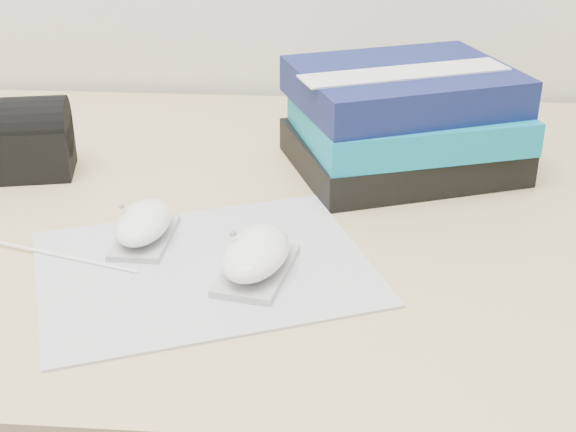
# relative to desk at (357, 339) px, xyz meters

# --- Properties ---
(desk) EXTENTS (1.60, 0.80, 0.73)m
(desk) POSITION_rel_desk_xyz_m (0.00, 0.00, 0.00)
(desk) COLOR tan
(desk) RESTS_ON ground
(mousepad) EXTENTS (0.40, 0.36, 0.00)m
(mousepad) POSITION_rel_desk_xyz_m (-0.16, -0.22, 0.24)
(mousepad) COLOR #9999A1
(mousepad) RESTS_ON desk
(mouse_rear) EXTENTS (0.06, 0.10, 0.04)m
(mouse_rear) POSITION_rel_desk_xyz_m (-0.24, -0.17, 0.26)
(mouse_rear) COLOR #A7A7AA
(mouse_rear) RESTS_ON mousepad
(mouse_front) EXTENTS (0.08, 0.12, 0.05)m
(mouse_front) POSITION_rel_desk_xyz_m (-0.11, -0.23, 0.26)
(mouse_front) COLOR #A9A9AC
(mouse_front) RESTS_ON mousepad
(usb_cable) EXTENTS (0.23, 0.07, 0.00)m
(usb_cable) POSITION_rel_desk_xyz_m (-0.34, -0.21, 0.24)
(usb_cable) COLOR white
(usb_cable) RESTS_ON mousepad
(book_stack) EXTENTS (0.32, 0.29, 0.13)m
(book_stack) POSITION_rel_desk_xyz_m (0.05, 0.06, 0.30)
(book_stack) COLOR black
(book_stack) RESTS_ON desk
(pouch) EXTENTS (0.13, 0.10, 0.10)m
(pouch) POSITION_rel_desk_xyz_m (-0.43, -0.00, 0.28)
(pouch) COLOR black
(pouch) RESTS_ON desk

